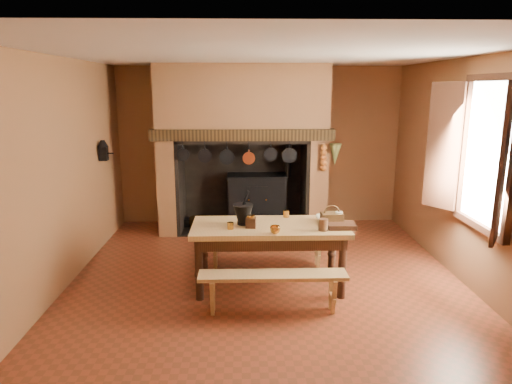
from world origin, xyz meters
TOP-DOWN VIEW (x-y plane):
  - floor at (0.00, 0.00)m, footprint 5.50×5.50m
  - ceiling at (0.00, 0.00)m, footprint 5.50×5.50m
  - back_wall at (0.00, 2.75)m, footprint 5.00×0.02m
  - wall_left at (-2.50, 0.00)m, footprint 0.02×5.50m
  - wall_right at (2.50, 0.00)m, footprint 0.02×5.50m
  - wall_front at (0.00, -2.75)m, footprint 5.00×0.02m
  - chimney_breast at (-0.30, 2.31)m, footprint 2.95×0.96m
  - iron_range at (-0.04, 2.45)m, footprint 1.12×0.55m
  - hearth_pans at (-1.05, 2.22)m, footprint 0.51×0.62m
  - hanging_pans at (-0.34, 1.81)m, footprint 1.92×0.29m
  - onion_string at (1.00, 1.79)m, footprint 0.12×0.10m
  - herb_bunch at (1.18, 1.79)m, footprint 0.20×0.20m
  - window at (2.35, -0.40)m, footprint 0.39×1.75m
  - wall_coffee_mill at (-2.42, 1.55)m, footprint 0.23×0.16m
  - work_table at (0.03, -0.15)m, footprint 1.87×0.83m
  - bench_front at (0.03, -0.79)m, footprint 1.62×0.28m
  - bench_back at (0.03, 0.49)m, footprint 1.73×0.30m
  - mortar_large at (-0.29, -0.12)m, footprint 0.25×0.25m
  - mortar_small at (-0.30, -0.11)m, footprint 0.16×0.16m
  - coffee_grinder at (-0.20, -0.24)m, footprint 0.17×0.13m
  - brass_mug_a at (-0.44, -0.30)m, footprint 0.09×0.09m
  - brass_mug_b at (0.25, 0.18)m, footprint 0.08×0.08m
  - mixing_bowl at (0.75, -0.06)m, footprint 0.31×0.31m
  - stoneware_crock at (0.63, -0.38)m, footprint 0.11×0.11m
  - glass_jar at (0.86, -0.15)m, footprint 0.11×0.11m
  - wicker_basket at (0.78, -0.14)m, footprint 0.26×0.19m
  - wooden_tray at (0.86, -0.29)m, footprint 0.33×0.23m
  - brass_cup at (0.07, -0.48)m, footprint 0.15×0.15m

SIDE VIEW (x-z plane):
  - floor at x=0.00m, z-range 0.00..0.00m
  - hearth_pans at x=-1.05m, z-range -0.01..0.19m
  - bench_front at x=0.03m, z-range 0.11..0.57m
  - bench_back at x=0.03m, z-range 0.12..0.61m
  - iron_range at x=-0.04m, z-range -0.32..1.28m
  - work_table at x=0.03m, z-range 0.28..1.09m
  - wooden_tray at x=0.86m, z-range 0.81..0.87m
  - mixing_bowl at x=0.75m, z-range 0.81..0.89m
  - brass_mug_a at x=-0.44m, z-range 0.81..0.89m
  - brass_mug_b at x=0.25m, z-range 0.81..0.90m
  - brass_cup at x=0.07m, z-range 0.81..0.90m
  - stoneware_crock at x=0.63m, z-range 0.81..0.95m
  - coffee_grinder at x=-0.20m, z-range 0.79..0.97m
  - wicker_basket at x=0.78m, z-range 0.77..1.01m
  - glass_jar at x=0.86m, z-range 0.81..0.97m
  - mortar_small at x=-0.30m, z-range 0.77..1.03m
  - mortar_large at x=-0.29m, z-range 0.74..1.16m
  - onion_string at x=1.00m, z-range 1.10..1.56m
  - hanging_pans at x=-0.34m, z-range 1.23..1.50m
  - herb_bunch at x=1.18m, z-range 1.21..1.56m
  - back_wall at x=0.00m, z-range 0.00..2.80m
  - wall_left at x=-2.50m, z-range 0.00..2.80m
  - wall_right at x=2.50m, z-range 0.00..2.80m
  - wall_front at x=0.00m, z-range 0.00..2.80m
  - wall_coffee_mill at x=-2.42m, z-range 1.36..1.67m
  - window at x=2.35m, z-range 0.82..2.58m
  - chimney_breast at x=-0.30m, z-range 0.41..3.21m
  - ceiling at x=0.00m, z-range 2.80..2.80m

